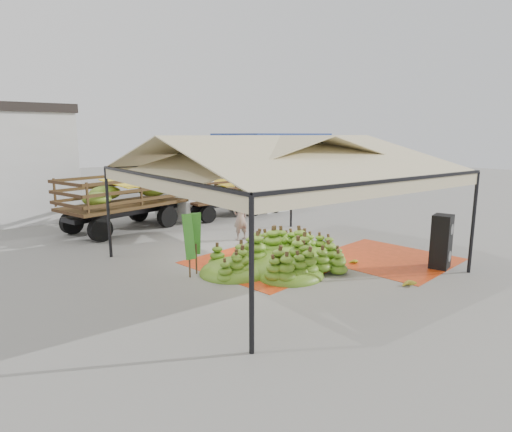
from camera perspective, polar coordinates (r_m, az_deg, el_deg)
ground at (r=13.63m, az=3.12°, el=-6.42°), size 90.00×90.00×0.00m
canopy_tent at (r=13.04m, az=3.26°, el=7.56°), size 8.10×8.10×4.00m
building_tan at (r=29.48m, az=1.93°, el=7.00°), size 6.30×5.30×4.10m
tarp_left at (r=13.89m, az=1.51°, el=-6.05°), size 4.91×4.74×0.01m
tarp_right at (r=14.85m, az=17.03°, el=-5.42°), size 4.20×4.36×0.01m
banana_heap at (r=13.26m, az=3.25°, el=-4.46°), size 6.35×5.88×1.09m
hand_yellow_a at (r=13.92m, az=12.82°, el=-5.94°), size 0.46×0.40×0.18m
hand_yellow_b at (r=12.31m, az=19.80°, el=-8.47°), size 0.61×0.60×0.21m
hand_red_a at (r=14.32m, az=22.42°, el=-5.96°), size 0.57×0.51×0.22m
hand_red_b at (r=14.39m, az=23.02°, el=-5.89°), size 0.61×0.56×0.22m
hand_green at (r=12.50m, az=8.14°, el=-7.64°), size 0.58×0.56×0.21m
hanging_bunches at (r=12.90m, az=12.51°, el=4.25°), size 3.24×0.24×0.20m
speaker_stack at (r=14.18m, az=23.48°, el=-3.16°), size 0.73×0.68×1.66m
banana_leaves at (r=12.66m, az=-8.13°, el=-7.89°), size 0.96×1.36×3.70m
vendor at (r=16.49m, az=-2.09°, el=-0.21°), size 0.66×0.45×1.77m
truck_left at (r=19.73m, az=-14.41°, el=3.00°), size 7.32×4.11×2.38m
truck_right at (r=21.88m, az=-2.24°, el=3.40°), size 5.82×2.26×1.97m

